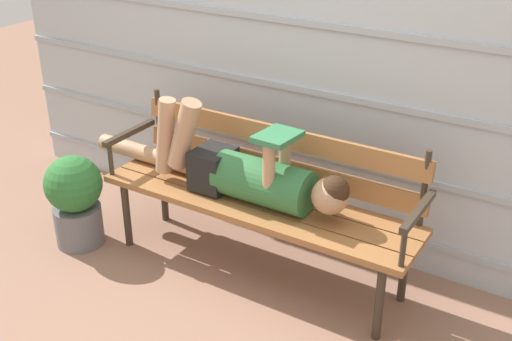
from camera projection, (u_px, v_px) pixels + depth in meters
The scene contains 5 objects.
ground_plane at pixel (248, 277), 3.56m from camera, with size 12.00×12.00×0.00m, color #936B56.
house_siding at pixel (305, 55), 3.51m from camera, with size 4.34×0.08×2.27m.
park_bench at pixel (263, 188), 3.45m from camera, with size 1.81×0.46×0.87m.
reclining_person at pixel (242, 171), 3.39m from camera, with size 1.70×0.26×0.53m.
potted_plant at pixel (75, 198), 3.75m from camera, with size 0.34×0.34×0.57m.
Camera 1 is at (1.57, -2.46, 2.12)m, focal length 44.49 mm.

